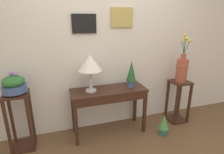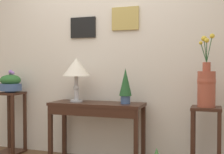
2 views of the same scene
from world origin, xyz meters
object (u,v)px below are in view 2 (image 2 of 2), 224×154
at_px(console_table, 96,112).
at_px(pedestal_stand_right, 206,142).
at_px(table_lamp, 76,69).
at_px(planter_bowl_wide_left, 10,83).
at_px(pedestal_stand_left, 11,123).
at_px(flower_vase_tall_right, 206,84).
at_px(potted_plant_on_console, 125,85).

xyz_separation_m(console_table, pedestal_stand_right, (1.23, -0.02, -0.25)).
height_order(table_lamp, planter_bowl_wide_left, table_lamp).
bearing_deg(pedestal_stand_left, table_lamp, -0.97).
xyz_separation_m(console_table, pedestal_stand_left, (-1.23, 0.04, -0.21)).
distance_m(table_lamp, pedestal_stand_left, 1.20).
bearing_deg(planter_bowl_wide_left, table_lamp, -0.98).
bearing_deg(flower_vase_tall_right, pedestal_stand_right, 89.76).
xyz_separation_m(planter_bowl_wide_left, pedestal_stand_right, (2.46, -0.06, -0.57)).
xyz_separation_m(pedestal_stand_left, flower_vase_tall_right, (2.46, -0.06, 0.55)).
xyz_separation_m(pedestal_stand_left, pedestal_stand_right, (2.46, -0.06, -0.04)).
bearing_deg(console_table, pedestal_stand_left, 178.14).
height_order(planter_bowl_wide_left, flower_vase_tall_right, flower_vase_tall_right).
height_order(console_table, flower_vase_tall_right, flower_vase_tall_right).
bearing_deg(potted_plant_on_console, pedestal_stand_left, 179.23).
relative_size(planter_bowl_wide_left, flower_vase_tall_right, 0.38).
distance_m(table_lamp, planter_bowl_wide_left, 0.98).
xyz_separation_m(table_lamp, flower_vase_tall_right, (1.50, -0.04, -0.16)).
bearing_deg(planter_bowl_wide_left, flower_vase_tall_right, -1.29).
distance_m(pedestal_stand_left, planter_bowl_wide_left, 0.53).
xyz_separation_m(console_table, table_lamp, (-0.26, 0.02, 0.51)).
distance_m(potted_plant_on_console, pedestal_stand_left, 1.67).
bearing_deg(console_table, table_lamp, 174.91).
height_order(pedestal_stand_left, planter_bowl_wide_left, planter_bowl_wide_left).
bearing_deg(table_lamp, flower_vase_tall_right, -1.49).
relative_size(pedestal_stand_left, pedestal_stand_right, 1.12).
xyz_separation_m(console_table, planter_bowl_wide_left, (-1.23, 0.04, 0.32)).
relative_size(planter_bowl_wide_left, pedestal_stand_right, 0.40).
relative_size(table_lamp, pedestal_stand_left, 0.65).
bearing_deg(console_table, planter_bowl_wide_left, 178.13).
distance_m(planter_bowl_wide_left, pedestal_stand_right, 2.53).
height_order(table_lamp, potted_plant_on_console, table_lamp).
bearing_deg(table_lamp, planter_bowl_wide_left, 179.02).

